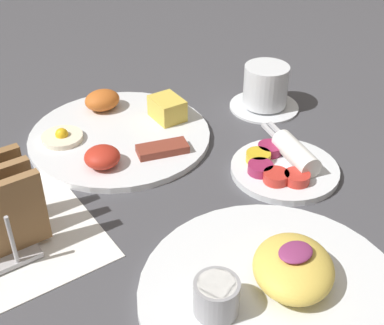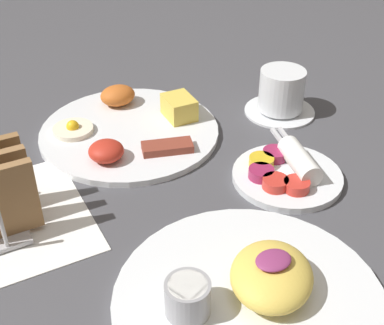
# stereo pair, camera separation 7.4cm
# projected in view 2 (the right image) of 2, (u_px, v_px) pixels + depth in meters

# --- Properties ---
(ground_plane) EXTENTS (3.00, 3.00, 0.00)m
(ground_plane) POSITION_uv_depth(u_px,v_px,m) (174.00, 218.00, 0.69)
(ground_plane) COLOR #47474C
(plate_breakfast) EXTENTS (0.29, 0.29, 0.05)m
(plate_breakfast) POSITION_uv_depth(u_px,v_px,m) (130.00, 128.00, 0.86)
(plate_breakfast) COLOR white
(plate_breakfast) RESTS_ON ground_plane
(plate_condiments) EXTENTS (0.16, 0.17, 0.04)m
(plate_condiments) POSITION_uv_depth(u_px,v_px,m) (287.00, 172.00, 0.76)
(plate_condiments) COLOR white
(plate_condiments) RESTS_ON ground_plane
(plate_foreground) EXTENTS (0.30, 0.30, 0.06)m
(plate_foreground) POSITION_uv_depth(u_px,v_px,m) (251.00, 293.00, 0.57)
(plate_foreground) COLOR white
(plate_foreground) RESTS_ON ground_plane
(coffee_cup) EXTENTS (0.12, 0.12, 0.08)m
(coffee_cup) POSITION_uv_depth(u_px,v_px,m) (281.00, 94.00, 0.90)
(coffee_cup) COLOR white
(coffee_cup) RESTS_ON ground_plane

